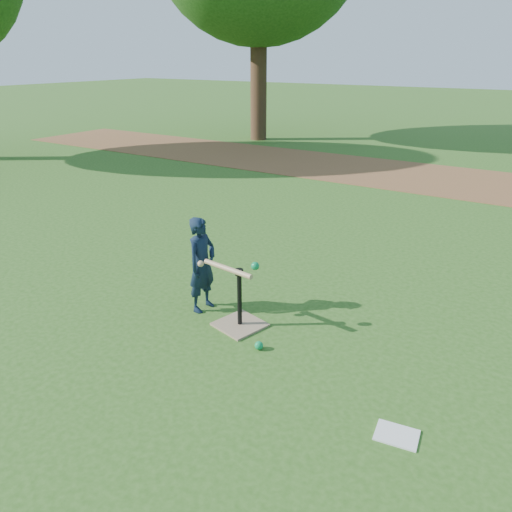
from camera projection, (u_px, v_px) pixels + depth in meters
The scene contains 7 objects.
ground at pixel (231, 321), 5.07m from camera, with size 80.00×80.00×0.00m, color #285116.
dirt_strip at pixel (428, 178), 10.93m from camera, with size 24.00×3.00×0.01m, color brown.
child at pixel (202, 265), 5.15m from camera, with size 0.37×0.24×1.01m, color black.
wiffle_ball_ground at pixel (259, 345), 4.58m from camera, with size 0.08×0.08×0.08m, color #0C8647.
clipboard at pixel (397, 435), 3.55m from camera, with size 0.30×0.23×0.01m, color silver.
batting_tee at pixel (240, 316), 4.95m from camera, with size 0.52×0.52×0.61m.
swing_action at pixel (230, 268), 4.81m from camera, with size 0.63×0.20×0.13m.
Camera 1 is at (2.62, -3.61, 2.53)m, focal length 35.00 mm.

